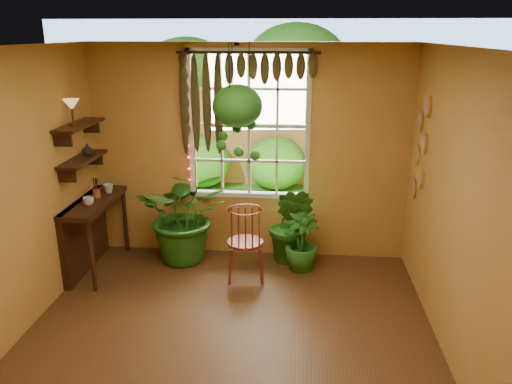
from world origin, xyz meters
TOP-DOWN VIEW (x-y plane):
  - floor at (0.00, 0.00)m, footprint 4.50×4.50m
  - ceiling at (0.00, 0.00)m, footprint 4.50×4.50m
  - wall_back at (0.00, 2.25)m, footprint 4.00×0.00m
  - wall_right at (2.00, 0.00)m, footprint 0.00×4.50m
  - window at (0.00, 2.28)m, footprint 1.52×0.10m
  - valance_vine at (-0.08, 2.16)m, footprint 1.70×0.12m
  - string_lights at (-0.76, 2.19)m, footprint 0.03×0.03m
  - wall_plates at (1.98, 1.79)m, footprint 0.04×0.32m
  - counter_ledge at (-1.91, 1.60)m, footprint 0.40×1.20m
  - shelf_lower at (-1.88, 1.60)m, footprint 0.25×0.90m
  - shelf_upper at (-1.88, 1.60)m, footprint 0.25×0.90m
  - backyard at (0.24, 6.87)m, footprint 14.00×10.00m
  - windsor_chair at (0.03, 1.51)m, footprint 0.48×0.50m
  - potted_plant_left at (-0.78, 1.95)m, footprint 1.27×1.15m
  - potted_plant_mid at (0.55, 2.00)m, footprint 0.69×0.64m
  - potted_plant_right at (0.69, 1.81)m, footprint 0.53×0.53m
  - hanging_basket at (-0.10, 1.91)m, footprint 0.58×0.58m
  - cup_a at (-1.78, 1.42)m, footprint 0.16×0.16m
  - cup_b at (-1.72, 1.89)m, footprint 0.14×0.14m
  - brush_jar at (-1.80, 1.70)m, footprint 0.08×0.08m
  - shelf_vase at (-1.87, 1.74)m, footprint 0.16×0.16m
  - tiffany_lamp at (-1.86, 1.43)m, footprint 0.18×0.18m

SIDE VIEW (x-z plane):
  - floor at x=0.00m, z-range 0.00..0.00m
  - windsor_chair at x=0.03m, z-range -0.24..0.90m
  - potted_plant_right at x=0.69m, z-range 0.00..0.73m
  - potted_plant_mid at x=0.55m, z-range 0.00..1.02m
  - counter_ledge at x=-1.91m, z-range 0.10..1.00m
  - potted_plant_left at x=-0.78m, z-range 0.00..1.24m
  - cup_a at x=-1.78m, z-range 0.90..1.00m
  - cup_b at x=-1.72m, z-range 0.90..1.01m
  - brush_jar at x=-1.80m, z-range 0.87..1.18m
  - backyard at x=0.24m, z-range -4.72..7.28m
  - wall_back at x=0.00m, z-range -0.65..3.35m
  - wall_right at x=2.00m, z-range -0.90..3.60m
  - shelf_lower at x=-1.88m, z-range 1.38..1.42m
  - shelf_vase at x=-1.87m, z-range 1.42..1.55m
  - wall_plates at x=1.98m, z-range 1.00..2.10m
  - window at x=0.00m, z-range 0.77..2.63m
  - string_lights at x=-0.76m, z-range 0.98..2.52m
  - shelf_upper at x=-1.88m, z-range 1.78..1.82m
  - hanging_basket at x=-0.10m, z-range 1.24..2.60m
  - tiffany_lamp at x=-1.86m, z-range 1.89..2.19m
  - valance_vine at x=-0.08m, z-range 1.73..2.83m
  - ceiling at x=0.00m, z-range 2.70..2.70m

